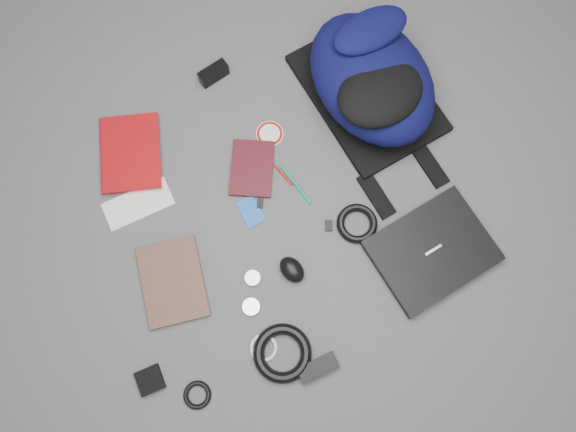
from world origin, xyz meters
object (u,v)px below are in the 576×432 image
object	(u,v)px
pouch	(150,380)
backpack	(372,79)
dvd_case	(252,168)
power_brick	(318,368)
comic_book	(142,289)
mouse	(292,270)
textbook_red	(100,156)
compact_camera	(214,73)
laptop	(432,251)

from	to	relation	value
pouch	backpack	bearing A→B (deg)	34.70
dvd_case	power_brick	world-z (taller)	power_brick
comic_book	power_brick	distance (m)	0.57
mouse	textbook_red	bearing A→B (deg)	109.59
dvd_case	backpack	bearing A→B (deg)	38.12
comic_book	dvd_case	world-z (taller)	comic_book
textbook_red	compact_camera	world-z (taller)	compact_camera
mouse	power_brick	xyz separation A→B (m)	(-0.02, -0.29, -0.01)
textbook_red	compact_camera	xyz separation A→B (m)	(0.43, 0.15, 0.01)
laptop	textbook_red	xyz separation A→B (m)	(-0.88, 0.63, -0.00)
laptop	power_brick	distance (m)	0.49
pouch	power_brick	bearing A→B (deg)	-15.00
laptop	dvd_case	size ratio (longest dim) A/B	1.85
laptop	pouch	xyz separation A→B (m)	(-0.91, -0.08, -0.01)
laptop	pouch	world-z (taller)	laptop
backpack	pouch	size ratio (longest dim) A/B	7.39
backpack	laptop	bearing A→B (deg)	-101.49
comic_book	compact_camera	xyz separation A→B (m)	(0.41, 0.60, 0.02)
textbook_red	comic_book	xyz separation A→B (m)	(0.01, -0.45, -0.00)
mouse	compact_camera	bearing A→B (deg)	72.09
dvd_case	power_brick	xyz separation A→B (m)	(-0.01, -0.64, 0.01)
dvd_case	compact_camera	size ratio (longest dim) A/B	1.87
power_brick	pouch	world-z (taller)	power_brick
backpack	power_brick	xyz separation A→B (m)	(-0.45, -0.76, -0.10)
laptop	power_brick	world-z (taller)	laptop
backpack	pouch	bearing A→B (deg)	-156.27
comic_book	power_brick	xyz separation A→B (m)	(0.42, -0.39, 0.00)
compact_camera	textbook_red	bearing A→B (deg)	-177.00
textbook_red	backpack	bearing A→B (deg)	8.17
textbook_red	mouse	xyz separation A→B (m)	(0.46, -0.54, 0.01)
comic_book	compact_camera	world-z (taller)	compact_camera
dvd_case	power_brick	distance (m)	0.64
compact_camera	mouse	size ratio (longest dim) A/B	1.13
mouse	pouch	bearing A→B (deg)	178.41
backpack	comic_book	size ratio (longest dim) A/B	2.12
backpack	pouch	distance (m)	1.12
laptop	mouse	xyz separation A→B (m)	(-0.42, 0.08, 0.01)
laptop	textbook_red	distance (m)	1.08
mouse	power_brick	distance (m)	0.29
textbook_red	comic_book	distance (m)	0.45
pouch	comic_book	bearing A→B (deg)	79.09
laptop	comic_book	size ratio (longest dim) A/B	1.37
dvd_case	mouse	xyz separation A→B (m)	(0.01, -0.35, 0.02)
textbook_red	dvd_case	size ratio (longest dim) A/B	1.37
backpack	comic_book	xyz separation A→B (m)	(-0.87, -0.38, -0.10)
laptop	dvd_case	world-z (taller)	laptop
comic_book	dvd_case	distance (m)	0.50
backpack	comic_book	distance (m)	0.95
compact_camera	laptop	bearing A→B (deg)	-76.48
dvd_case	comic_book	bearing A→B (deg)	-126.44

